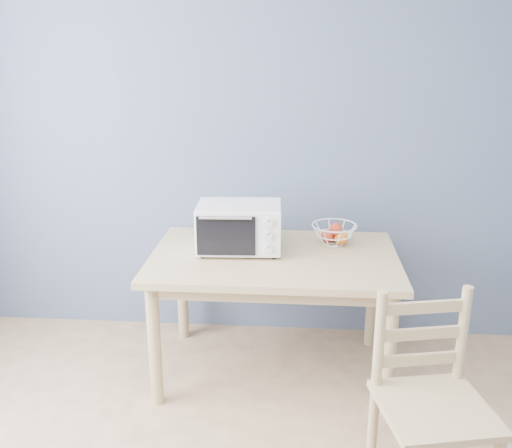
# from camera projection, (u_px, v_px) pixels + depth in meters

# --- Properties ---
(room) EXTENTS (4.01, 4.51, 2.61)m
(room) POSITION_uv_depth(u_px,v_px,m) (171.00, 290.00, 1.47)
(room) COLOR tan
(room) RESTS_ON ground
(dining_table) EXTENTS (1.40, 0.90, 0.75)m
(dining_table) POSITION_uv_depth(u_px,v_px,m) (274.00, 271.00, 3.27)
(dining_table) COLOR tan
(dining_table) RESTS_ON ground
(toaster_oven) EXTENTS (0.49, 0.37, 0.28)m
(toaster_oven) POSITION_uv_depth(u_px,v_px,m) (236.00, 227.00, 3.26)
(toaster_oven) COLOR silver
(toaster_oven) RESTS_ON dining_table
(fruit_basket) EXTENTS (0.32, 0.32, 0.14)m
(fruit_basket) POSITION_uv_depth(u_px,v_px,m) (334.00, 233.00, 3.38)
(fruit_basket) COLOR white
(fruit_basket) RESTS_ON dining_table
(dining_chair) EXTENTS (0.51, 0.51, 0.93)m
(dining_chair) POSITION_uv_depth(u_px,v_px,m) (430.00, 407.00, 2.37)
(dining_chair) COLOR tan
(dining_chair) RESTS_ON ground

